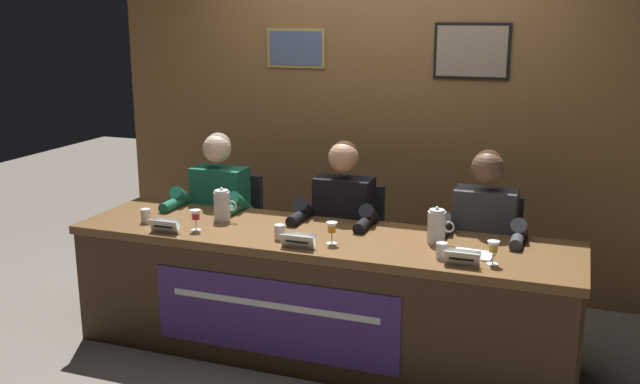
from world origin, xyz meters
name	(u,v)px	position (x,y,z in m)	size (l,w,h in m)	color
ground_plane	(320,350)	(0.00, 0.00, 0.00)	(12.00, 12.00, 0.00)	#70665B
wall_back_panelled	(381,109)	(0.00, 1.29, 1.30)	(4.14, 0.14, 2.60)	brown
conference_table	(313,278)	(0.00, -0.10, 0.50)	(2.94, 0.76, 0.73)	brown
chair_left	(230,241)	(-0.88, 0.56, 0.42)	(0.44, 0.44, 0.88)	black
panelist_left	(215,210)	(-0.88, 0.36, 0.70)	(0.51, 0.48, 1.21)	black
nameplate_left	(165,226)	(-0.86, -0.29, 0.77)	(0.18, 0.06, 0.08)	white
juice_glass_left	(196,216)	(-0.71, -0.18, 0.82)	(0.06, 0.06, 0.12)	white
water_cup_left	(146,216)	(-1.08, -0.15, 0.77)	(0.06, 0.06, 0.08)	silver
chair_center	(349,255)	(0.00, 0.56, 0.42)	(0.44, 0.44, 0.88)	black
panelist_center	(340,223)	(0.00, 0.36, 0.70)	(0.51, 0.48, 1.21)	black
nameplate_center	(298,241)	(-0.02, -0.28, 0.77)	(0.19, 0.06, 0.08)	white
juice_glass_center	(332,229)	(0.12, -0.15, 0.82)	(0.06, 0.06, 0.12)	white
water_cup_center	(280,233)	(-0.18, -0.17, 0.77)	(0.06, 0.06, 0.08)	silver
chair_right	(484,271)	(0.88, 0.56, 0.42)	(0.44, 0.44, 0.88)	black
panelist_right	(482,238)	(0.88, 0.36, 0.70)	(0.51, 0.48, 1.21)	black
nameplate_right	(462,258)	(0.86, -0.26, 0.77)	(0.18, 0.06, 0.08)	white
juice_glass_right	(493,248)	(1.00, -0.18, 0.82)	(0.06, 0.06, 0.12)	white
water_cup_right	(442,251)	(0.74, -0.18, 0.77)	(0.06, 0.06, 0.08)	silver
water_pitcher_left_side	(222,205)	(-0.66, 0.05, 0.83)	(0.15, 0.10, 0.21)	silver
water_pitcher_right_side	(437,226)	(0.66, 0.07, 0.83)	(0.15, 0.10, 0.21)	silver
document_stack_right	(473,254)	(0.89, -0.08, 0.74)	(0.22, 0.16, 0.01)	white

